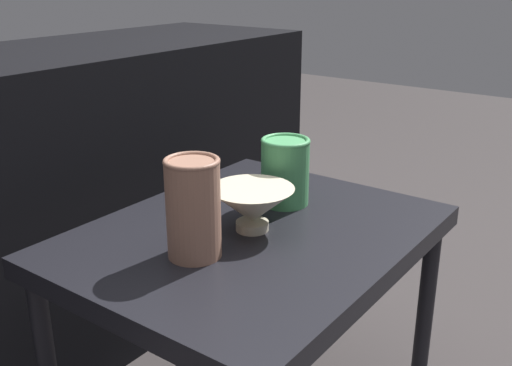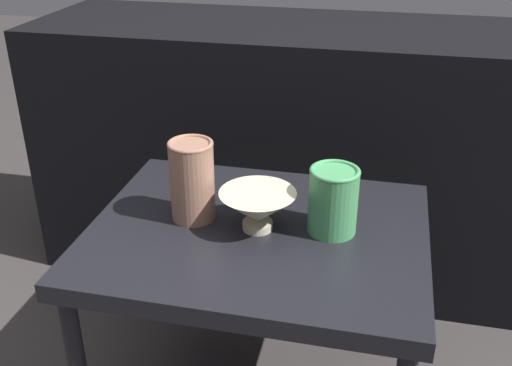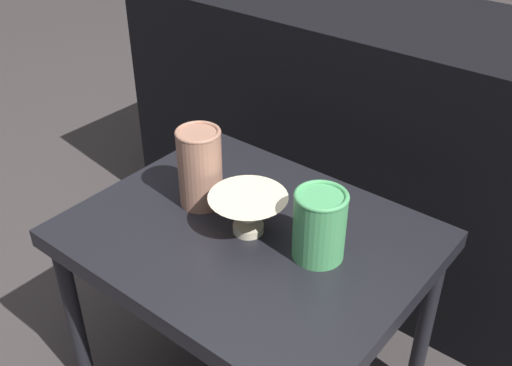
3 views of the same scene
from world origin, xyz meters
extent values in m
cube|color=black|center=(0.00, 0.00, 0.46)|extent=(0.70, 0.56, 0.04)
cylinder|color=black|center=(-0.32, 0.24, 0.22)|extent=(0.04, 0.04, 0.44)
cylinder|color=black|center=(0.32, 0.24, 0.22)|extent=(0.04, 0.04, 0.44)
cube|color=black|center=(0.00, 0.65, 0.38)|extent=(1.60, 0.50, 0.77)
cylinder|color=beige|center=(0.00, 0.00, 0.49)|extent=(0.06, 0.06, 0.02)
cone|color=beige|center=(0.00, 0.00, 0.54)|extent=(0.16, 0.16, 0.07)
cylinder|color=#996B56|center=(-0.14, 0.02, 0.57)|extent=(0.09, 0.09, 0.17)
torus|color=#996B56|center=(-0.14, 0.02, 0.66)|extent=(0.10, 0.10, 0.01)
cylinder|color=#47995B|center=(0.15, 0.03, 0.55)|extent=(0.10, 0.10, 0.14)
torus|color=#47995B|center=(0.15, 0.03, 0.62)|extent=(0.10, 0.10, 0.01)
camera|label=1|loc=(-0.84, -0.62, 0.96)|focal=42.00mm
camera|label=2|loc=(0.23, -1.05, 1.14)|focal=42.00mm
camera|label=3|loc=(0.62, -0.74, 1.23)|focal=42.00mm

